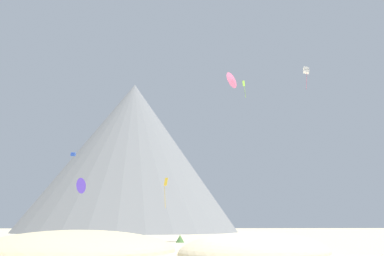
# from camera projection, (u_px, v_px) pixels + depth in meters

# --- Properties ---
(ground_plane) EXTENTS (400.00, 400.00, 0.00)m
(ground_plane) POSITION_uv_depth(u_px,v_px,m) (236.00, 256.00, 26.29)
(ground_plane) COLOR beige
(dune_foreground_left) EXTENTS (17.46, 17.45, 3.45)m
(dune_foreground_left) POSITION_uv_depth(u_px,v_px,m) (77.00, 252.00, 30.23)
(dune_foreground_left) COLOR beige
(dune_foreground_left) RESTS_ON ground_plane
(dune_foreground_right) EXTENTS (16.53, 15.94, 3.17)m
(dune_foreground_right) POSITION_uv_depth(u_px,v_px,m) (255.00, 254.00, 28.11)
(dune_foreground_right) COLOR beige
(dune_foreground_right) RESTS_ON ground_plane
(bush_low_patch) EXTENTS (1.51, 1.51, 0.92)m
(bush_low_patch) POSITION_uv_depth(u_px,v_px,m) (180.00, 239.00, 45.38)
(bush_low_patch) COLOR #477238
(bush_low_patch) RESTS_ON ground_plane
(bush_mid_center) EXTENTS (3.88, 3.88, 0.78)m
(bush_mid_center) POSITION_uv_depth(u_px,v_px,m) (239.00, 248.00, 28.37)
(bush_mid_center) COLOR #386633
(bush_mid_center) RESTS_ON ground_plane
(bush_near_left) EXTENTS (1.26, 1.26, 0.87)m
(bush_near_left) POSITION_uv_depth(u_px,v_px,m) (141.00, 243.00, 35.35)
(bush_near_left) COLOR #477238
(bush_near_left) RESTS_ON ground_plane
(rock_massif) EXTENTS (88.66, 88.66, 46.21)m
(rock_massif) POSITION_uv_depth(u_px,v_px,m) (132.00, 164.00, 113.90)
(rock_massif) COLOR slate
(rock_massif) RESTS_ON ground_plane
(kite_lime_high) EXTENTS (0.64, 0.50, 4.18)m
(kite_lime_high) POSITION_uv_depth(u_px,v_px,m) (244.00, 86.00, 84.01)
(kite_lime_high) COLOR #8CD133
(kite_blue_mid) EXTENTS (0.81, 0.86, 0.89)m
(kite_blue_mid) POSITION_uv_depth(u_px,v_px,m) (73.00, 154.00, 71.67)
(kite_blue_mid) COLOR blue
(kite_rainbow_mid) EXTENTS (2.16, 2.18, 2.36)m
(kite_rainbow_mid) POSITION_uv_depth(u_px,v_px,m) (232.00, 80.00, 50.00)
(kite_rainbow_mid) COLOR #E5668C
(kite_gold_low) EXTENTS (0.81, 0.80, 5.55)m
(kite_gold_low) POSITION_uv_depth(u_px,v_px,m) (166.00, 186.00, 67.48)
(kite_gold_low) COLOR gold
(kite_indigo_low) EXTENTS (1.12, 1.89, 1.94)m
(kite_indigo_low) POSITION_uv_depth(u_px,v_px,m) (80.00, 186.00, 45.10)
(kite_indigo_low) COLOR #5138B2
(kite_white_high) EXTENTS (1.66, 1.60, 5.30)m
(kite_white_high) POSITION_uv_depth(u_px,v_px,m) (306.00, 70.00, 81.50)
(kite_white_high) COLOR white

